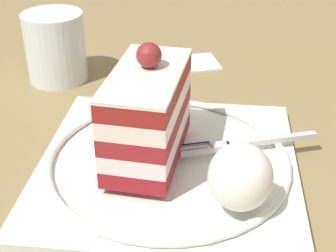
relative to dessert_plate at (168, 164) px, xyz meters
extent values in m
plane|color=olive|center=(-0.02, 0.02, -0.01)|extent=(2.40, 2.40, 0.00)
cube|color=white|center=(0.00, 0.00, 0.00)|extent=(0.26, 0.26, 0.01)
torus|color=white|center=(0.00, 0.00, 0.01)|extent=(0.25, 0.25, 0.01)
cube|color=maroon|center=(0.00, -0.02, 0.02)|extent=(0.12, 0.06, 0.02)
cube|color=white|center=(0.00, -0.02, 0.03)|extent=(0.12, 0.06, 0.02)
cube|color=maroon|center=(0.00, -0.02, 0.05)|extent=(0.12, 0.06, 0.02)
cube|color=white|center=(0.00, -0.02, 0.06)|extent=(0.12, 0.06, 0.02)
cube|color=maroon|center=(0.00, -0.02, 0.08)|extent=(0.12, 0.06, 0.02)
cube|color=white|center=(0.00, -0.02, 0.09)|extent=(0.12, 0.06, 0.00)
sphere|color=maroon|center=(-0.01, -0.02, 0.10)|extent=(0.02, 0.02, 0.02)
ellipsoid|color=white|center=(0.05, 0.07, 0.04)|extent=(0.05, 0.05, 0.05)
cube|color=silver|center=(-0.05, 0.08, 0.01)|extent=(0.05, 0.08, 0.00)
cube|color=silver|center=(-0.02, 0.04, 0.01)|extent=(0.02, 0.02, 0.00)
cube|color=silver|center=(-0.02, 0.02, 0.01)|extent=(0.02, 0.03, 0.00)
cube|color=silver|center=(-0.01, 0.02, 0.01)|extent=(0.02, 0.03, 0.00)
cube|color=silver|center=(-0.01, 0.02, 0.01)|extent=(0.02, 0.03, 0.00)
cube|color=silver|center=(-0.01, 0.02, 0.01)|extent=(0.02, 0.03, 0.00)
cylinder|color=silver|center=(-0.15, -0.18, 0.03)|extent=(0.07, 0.07, 0.08)
cylinder|color=#B7232D|center=(-0.15, -0.18, 0.03)|extent=(0.06, 0.06, 0.06)
cube|color=white|center=(-0.23, -0.05, -0.01)|extent=(0.09, 0.11, 0.00)
camera|label=1|loc=(0.34, 0.10, 0.25)|focal=52.29mm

